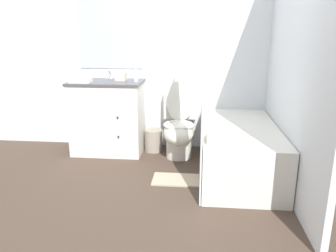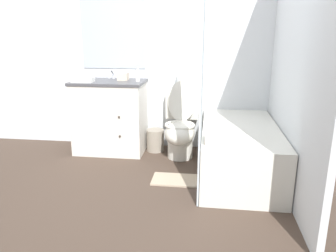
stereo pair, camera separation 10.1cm
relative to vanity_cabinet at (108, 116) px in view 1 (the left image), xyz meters
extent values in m
plane|color=#47382D|center=(0.74, -1.37, -0.45)|extent=(14.00, 14.00, 0.00)
cube|color=silver|center=(0.74, 0.29, 0.80)|extent=(8.00, 0.05, 2.50)
cube|color=#B2BCC6|center=(0.00, 0.26, 1.01)|extent=(0.79, 0.01, 0.93)
cube|color=silver|center=(1.94, -0.55, 0.80)|extent=(0.05, 2.63, 2.50)
cube|color=silver|center=(0.00, 0.00, -0.03)|extent=(0.83, 0.53, 0.85)
cube|color=#4C4C51|center=(0.00, 0.00, 0.41)|extent=(0.85, 0.55, 0.03)
cylinder|color=silver|center=(0.00, 0.00, 0.37)|extent=(0.32, 0.32, 0.10)
sphere|color=#382D23|center=(0.19, -0.28, 0.06)|extent=(0.02, 0.02, 0.02)
sphere|color=#382D23|center=(0.19, -0.28, -0.17)|extent=(0.02, 0.02, 0.02)
cylinder|color=silver|center=(0.00, 0.20, 0.45)|extent=(0.04, 0.04, 0.04)
cylinder|color=silver|center=(0.00, 0.16, 0.51)|extent=(0.02, 0.11, 0.09)
cylinder|color=silver|center=(-0.06, 0.20, 0.45)|extent=(0.03, 0.03, 0.04)
cylinder|color=silver|center=(0.05, 0.20, 0.45)|extent=(0.03, 0.03, 0.04)
cylinder|color=silver|center=(0.87, -0.13, -0.34)|extent=(0.30, 0.30, 0.23)
ellipsoid|color=silver|center=(0.87, -0.19, -0.13)|extent=(0.35, 0.51, 0.26)
torus|color=silver|center=(0.87, -0.19, -0.03)|extent=(0.35, 0.35, 0.04)
cube|color=silver|center=(0.87, 0.15, 0.14)|extent=(0.40, 0.18, 0.35)
ellipsoid|color=silver|center=(0.87, 0.04, 0.20)|extent=(0.33, 0.15, 0.48)
cube|color=silver|center=(1.52, -0.50, -0.20)|extent=(0.76, 1.53, 0.51)
cube|color=#A5A7A2|center=(1.52, -0.50, 0.05)|extent=(0.64, 1.41, 0.01)
cube|color=silver|center=(1.13, -1.04, 0.55)|extent=(0.02, 0.46, 1.99)
cylinder|color=gray|center=(0.55, 0.06, -0.31)|extent=(0.22, 0.22, 0.27)
cube|color=beige|center=(0.16, 0.08, 0.47)|extent=(0.12, 0.12, 0.09)
ellipsoid|color=white|center=(0.16, 0.08, 0.53)|extent=(0.05, 0.04, 0.03)
cylinder|color=white|center=(0.36, -0.01, 0.50)|extent=(0.05, 0.05, 0.14)
cylinder|color=silver|center=(0.36, -0.01, 0.58)|extent=(0.03, 0.03, 0.03)
cube|color=white|center=(-0.26, -0.14, 0.45)|extent=(0.24, 0.15, 0.05)
cube|color=beige|center=(1.33, -1.03, 0.10)|extent=(0.32, 0.20, 0.08)
cube|color=tan|center=(0.89, -0.77, -0.44)|extent=(0.47, 0.29, 0.02)
camera|label=1|loc=(1.10, -3.78, 0.99)|focal=35.00mm
camera|label=2|loc=(1.20, -3.77, 0.99)|focal=35.00mm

